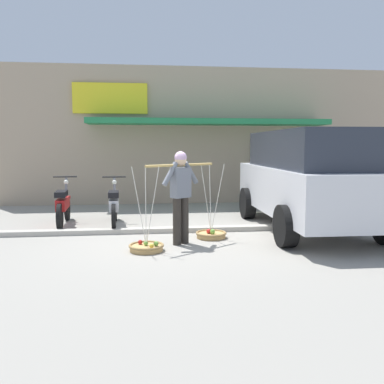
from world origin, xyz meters
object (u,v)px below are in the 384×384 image
fruit_basket_left_side (146,247)px  parked_truck (309,177)px  motorcycle_second_in_row (114,206)px  fruit_vendor (181,191)px  motorcycle_nearest_shop (63,206)px  fruit_basket_right_side (211,234)px

fruit_basket_left_side → parked_truck: (3.44, 1.39, 1.06)m
motorcycle_second_in_row → parked_truck: 4.29m
fruit_vendor → parked_truck: size_ratio=0.35×
parked_truck → motorcycle_nearest_shop: bearing=168.5°
fruit_basket_left_side → fruit_vendor: bearing=34.2°
fruit_basket_left_side → motorcycle_nearest_shop: fruit_basket_left_side is taller
parked_truck → fruit_basket_right_side: bearing=-166.1°
fruit_vendor → motorcycle_second_in_row: fruit_vendor is taller
fruit_vendor → fruit_basket_right_side: fruit_vendor is taller
fruit_basket_right_side → parked_truck: bearing=13.9°
fruit_basket_right_side → motorcycle_nearest_shop: fruit_basket_right_side is taller
motorcycle_second_in_row → motorcycle_nearest_shop: bearing=170.9°
fruit_basket_right_side → parked_truck: parked_truck is taller
fruit_basket_right_side → motorcycle_second_in_row: (-1.97, 1.43, 0.38)m
fruit_vendor → parked_truck: bearing=18.9°
fruit_vendor → fruit_basket_left_side: size_ratio=1.17×
fruit_vendor → motorcycle_second_in_row: 2.35m
fruit_basket_left_side → motorcycle_second_in_row: 2.42m
fruit_basket_left_side → motorcycle_second_in_row: fruit_basket_left_side is taller
fruit_basket_left_side → motorcycle_nearest_shop: 3.11m
parked_truck → fruit_basket_left_side: bearing=-158.0°
motorcycle_second_in_row → parked_truck: bearing=-12.2°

